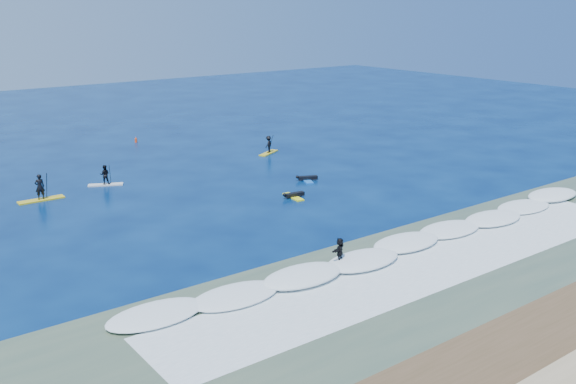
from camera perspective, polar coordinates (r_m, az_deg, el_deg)
ground at (r=45.41m, az=0.26°, el=-1.40°), size 160.00×160.00×0.00m
shallow_water at (r=35.96m, az=13.97°, el=-6.79°), size 90.00×13.00×0.01m
breaking_wave at (r=38.37m, az=9.36°, el=-5.02°), size 40.00×6.00×0.30m
whitewater at (r=36.54m, az=12.76°, el=-6.33°), size 34.00×5.00×0.02m
sup_paddler_left at (r=50.28m, az=-21.16°, el=0.09°), size 3.29×0.87×2.30m
sup_paddler_center at (r=52.88m, az=-15.96°, el=1.32°), size 2.73×1.79×1.90m
sup_paddler_right at (r=61.94m, az=-1.74°, el=4.15°), size 2.82×1.96×1.98m
prone_paddler_near at (r=47.75m, az=0.48°, el=-0.31°), size 1.78×2.29×0.47m
prone_paddler_far at (r=52.42m, az=1.67°, el=1.21°), size 1.76×2.35×0.48m
wave_surfer at (r=35.32m, az=4.61°, el=-5.30°), size 2.10×1.37×1.48m
marker_buoy at (r=68.86m, az=-13.37°, el=4.53°), size 0.26×0.26×0.62m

